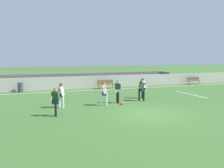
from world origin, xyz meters
TOP-DOWN VIEW (x-y plane):
  - ground_plane at (0.00, 0.00)m, footprint 160.00×160.00m
  - field_line_sideline at (0.00, 10.83)m, footprint 44.00×0.12m
  - field_line_penalty_mark at (7.11, 5.36)m, footprint 0.12×4.40m
  - sideline_wall at (0.00, 12.49)m, footprint 48.00×0.16m
  - bleacher_stand at (-3.15, 14.66)m, footprint 27.17×2.64m
  - bench_near_bin at (12.70, 11.70)m, footprint 1.80×0.40m
  - bench_near_wall_gap at (1.11, 11.70)m, footprint 1.80×0.40m
  - trash_bin at (-7.41, 11.90)m, footprint 0.51×0.51m
  - player_dark_trailing_run at (-0.53, 3.80)m, footprint 0.57×0.49m
  - player_white_overlapping at (-1.75, 3.32)m, footprint 0.62×0.44m
  - player_dark_wide_right at (-5.23, 1.46)m, footprint 0.63×0.43m
  - player_white_dropping_back at (2.11, 4.97)m, footprint 0.47×0.65m
  - player_white_challenging at (-4.65, 3.56)m, footprint 0.73×0.48m
  - player_dark_deep_cover at (1.50, 3.97)m, footprint 0.60×0.45m
  - soccer_ball at (-0.46, 3.12)m, footprint 0.22×0.22m

SIDE VIEW (x-z plane):
  - ground_plane at x=0.00m, z-range 0.00..0.00m
  - field_line_sideline at x=0.00m, z-range 0.00..0.01m
  - field_line_penalty_mark at x=7.11m, z-range 0.00..0.01m
  - soccer_ball at x=-0.46m, z-range 0.00..0.22m
  - trash_bin at x=-7.41m, z-range 0.00..0.92m
  - bench_near_bin at x=12.70m, z-range 0.10..1.00m
  - bench_near_wall_gap at x=1.11m, z-range 0.10..1.00m
  - sideline_wall at x=0.00m, z-range 0.00..1.30m
  - bleacher_stand at x=-3.15m, z-range -0.18..1.85m
  - player_dark_wide_right at x=-5.23m, z-range 0.15..1.77m
  - player_white_overlapping at x=-1.75m, z-range 0.15..1.77m
  - player_white_dropping_back at x=2.11m, z-range 0.15..1.78m
  - player_white_challenging at x=-4.65m, z-range 0.15..1.79m
  - player_dark_trailing_run at x=-0.53m, z-range 0.16..1.83m
  - player_dark_deep_cover at x=1.50m, z-range 0.16..1.83m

